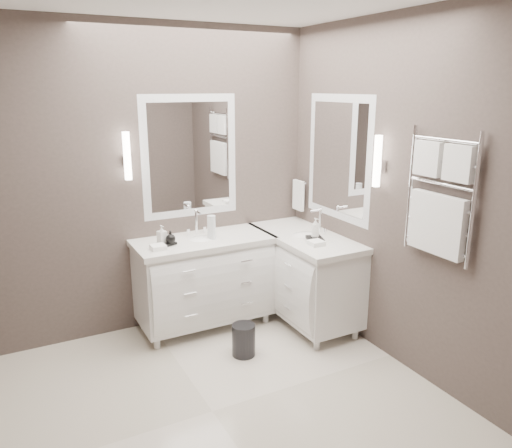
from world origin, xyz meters
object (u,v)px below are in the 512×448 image
vanity_right (304,272)px  towel_ladder (439,203)px  vanity_back (204,277)px  waste_bin (244,340)px

vanity_right → towel_ladder: towel_ladder is taller
vanity_back → waste_bin: bearing=-83.2°
vanity_back → vanity_right: same height
towel_ladder → waste_bin: bearing=136.4°
vanity_right → waste_bin: vanity_right is taller
vanity_right → waste_bin: (-0.80, -0.32, -0.35)m
vanity_back → waste_bin: (0.08, -0.65, -0.35)m
vanity_back → waste_bin: vanity_back is taller
towel_ladder → vanity_right: bearing=99.8°
vanity_right → waste_bin: size_ratio=4.56×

